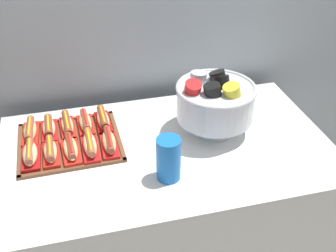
# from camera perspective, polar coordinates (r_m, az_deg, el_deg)

# --- Properties ---
(buffet_table) EXTENTS (1.33, 0.78, 0.76)m
(buffet_table) POSITION_cam_1_polar(r_m,az_deg,el_deg) (1.93, -0.16, -11.43)
(buffet_table) COLOR white
(buffet_table) RESTS_ON ground_plane
(serving_tray) EXTENTS (0.41, 0.37, 0.01)m
(serving_tray) POSITION_cam_1_polar(r_m,az_deg,el_deg) (1.75, -13.23, -2.21)
(serving_tray) COLOR brown
(serving_tray) RESTS_ON buffet_table
(hot_dog_0) EXTENTS (0.07, 0.16, 0.06)m
(hot_dog_0) POSITION_cam_1_polar(r_m,az_deg,el_deg) (1.67, -18.26, -3.73)
(hot_dog_0) COLOR #B21414
(hot_dog_0) RESTS_ON serving_tray
(hot_dog_1) EXTENTS (0.06, 0.16, 0.06)m
(hot_dog_1) POSITION_cam_1_polar(r_m,az_deg,el_deg) (1.66, -15.71, -3.36)
(hot_dog_1) COLOR red
(hot_dog_1) RESTS_ON serving_tray
(hot_dog_2) EXTENTS (0.08, 0.18, 0.06)m
(hot_dog_2) POSITION_cam_1_polar(r_m,az_deg,el_deg) (1.66, -13.14, -3.05)
(hot_dog_2) COLOR red
(hot_dog_2) RESTS_ON serving_tray
(hot_dog_3) EXTENTS (0.06, 0.18, 0.06)m
(hot_dog_3) POSITION_cam_1_polar(r_m,az_deg,el_deg) (1.66, -10.59, -2.59)
(hot_dog_3) COLOR red
(hot_dog_3) RESTS_ON serving_tray
(hot_dog_4) EXTENTS (0.07, 0.18, 0.06)m
(hot_dog_4) POSITION_cam_1_polar(r_m,az_deg,el_deg) (1.67, -8.03, -2.24)
(hot_dog_4) COLOR red
(hot_dog_4) RESTS_ON serving_tray
(hot_dog_5) EXTENTS (0.07, 0.17, 0.06)m
(hot_dog_5) POSITION_cam_1_polar(r_m,az_deg,el_deg) (1.81, -18.26, -0.69)
(hot_dog_5) COLOR red
(hot_dog_5) RESTS_ON serving_tray
(hot_dog_6) EXTENTS (0.07, 0.16, 0.06)m
(hot_dog_6) POSITION_cam_1_polar(r_m,az_deg,el_deg) (1.80, -15.91, -0.31)
(hot_dog_6) COLOR red
(hot_dog_6) RESTS_ON serving_tray
(hot_dog_7) EXTENTS (0.07, 0.18, 0.06)m
(hot_dog_7) POSITION_cam_1_polar(r_m,az_deg,el_deg) (1.80, -13.56, 0.06)
(hot_dog_7) COLOR red
(hot_dog_7) RESTS_ON serving_tray
(hot_dog_8) EXTENTS (0.07, 0.17, 0.06)m
(hot_dog_8) POSITION_cam_1_polar(r_m,az_deg,el_deg) (1.80, -11.19, 0.43)
(hot_dog_8) COLOR red
(hot_dog_8) RESTS_ON serving_tray
(hot_dog_9) EXTENTS (0.06, 0.18, 0.06)m
(hot_dog_9) POSITION_cam_1_polar(r_m,az_deg,el_deg) (1.80, -8.84, 0.82)
(hot_dog_9) COLOR #B21414
(hot_dog_9) RESTS_ON serving_tray
(punch_bowl) EXTENTS (0.33, 0.33, 0.26)m
(punch_bowl) POSITION_cam_1_polar(r_m,az_deg,el_deg) (1.71, 6.41, 3.47)
(punch_bowl) COLOR silver
(punch_bowl) RESTS_ON buffet_table
(cup_stack) EXTENTS (0.09, 0.09, 0.17)m
(cup_stack) POSITION_cam_1_polar(r_m,az_deg,el_deg) (1.49, 0.07, -4.51)
(cup_stack) COLOR blue
(cup_stack) RESTS_ON buffet_table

